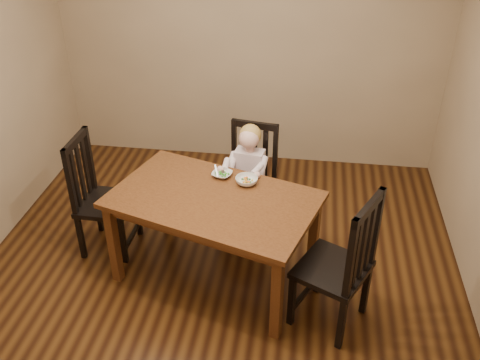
# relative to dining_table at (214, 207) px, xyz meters

# --- Properties ---
(room) EXTENTS (4.01, 4.01, 2.71)m
(room) POSITION_rel_dining_table_xyz_m (0.02, 0.03, 0.67)
(room) COLOR #4A2A0F
(room) RESTS_ON ground
(dining_table) EXTENTS (1.74, 1.34, 0.77)m
(dining_table) POSITION_rel_dining_table_xyz_m (0.00, 0.00, 0.00)
(dining_table) COLOR #43230F
(dining_table) RESTS_ON room
(chair_child) EXTENTS (0.50, 0.48, 1.01)m
(chair_child) POSITION_rel_dining_table_xyz_m (0.20, 0.71, -0.19)
(chair_child) COLOR black
(chair_child) RESTS_ON room
(chair_left) EXTENTS (0.44, 0.46, 1.06)m
(chair_left) POSITION_rel_dining_table_xyz_m (-1.03, 0.25, -0.17)
(chair_left) COLOR black
(chair_left) RESTS_ON room
(chair_right) EXTENTS (0.63, 0.64, 1.12)m
(chair_right) POSITION_rel_dining_table_xyz_m (0.97, -0.37, -0.14)
(chair_right) COLOR black
(chair_right) RESTS_ON room
(toddler) EXTENTS (0.39, 0.46, 0.56)m
(toddler) POSITION_rel_dining_table_xyz_m (0.19, 0.66, -0.05)
(toddler) COLOR white
(toddler) RESTS_ON chair_child
(bowl_peas) EXTENTS (0.19, 0.19, 0.04)m
(bowl_peas) POSITION_rel_dining_table_xyz_m (0.01, 0.31, 0.11)
(bowl_peas) COLOR silver
(bowl_peas) RESTS_ON dining_table
(bowl_veg) EXTENTS (0.21, 0.21, 0.06)m
(bowl_veg) POSITION_rel_dining_table_xyz_m (0.22, 0.23, 0.12)
(bowl_veg) COLOR silver
(bowl_veg) RESTS_ON dining_table
(fork) EXTENTS (0.05, 0.12, 0.05)m
(fork) POSITION_rel_dining_table_xyz_m (-0.03, 0.31, 0.13)
(fork) COLOR silver
(fork) RESTS_ON bowl_peas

